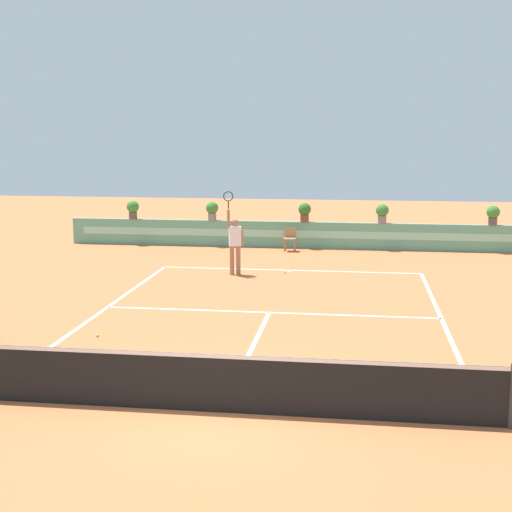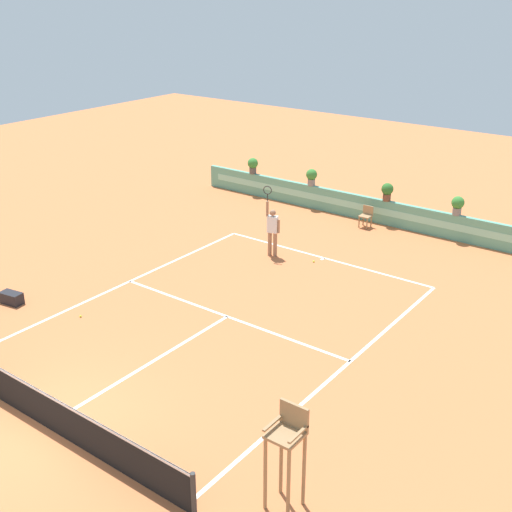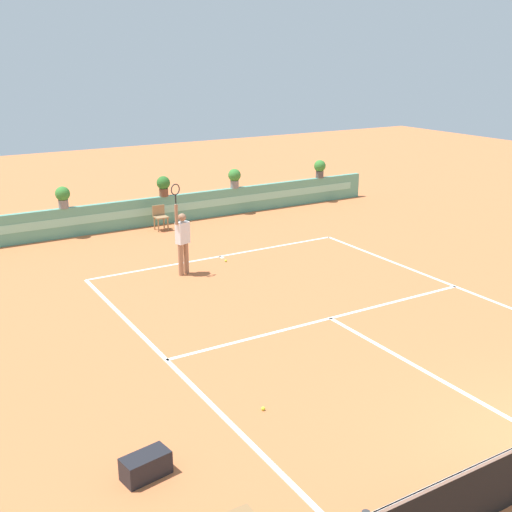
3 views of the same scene
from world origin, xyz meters
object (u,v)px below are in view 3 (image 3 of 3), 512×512
(gear_bag, at_px, (146,466))
(tennis_ball_mid_court, at_px, (226,261))
(potted_plant_right, at_px, (234,177))
(tennis_ball_near_baseline, at_px, (263,409))
(potted_plant_far_right, at_px, (320,168))
(ball_kid_chair, at_px, (160,216))
(potted_plant_centre, at_px, (163,185))
(tennis_player, at_px, (183,238))
(potted_plant_left, at_px, (63,196))

(gear_bag, relative_size, tennis_ball_mid_court, 10.29)
(potted_plant_right, bearing_deg, gear_bag, -123.72)
(tennis_ball_near_baseline, bearing_deg, potted_plant_far_right, 50.39)
(ball_kid_chair, relative_size, potted_plant_centre, 1.17)
(ball_kid_chair, distance_m, gear_bag, 13.67)
(potted_plant_right, relative_size, potted_plant_centre, 1.00)
(potted_plant_right, relative_size, potted_plant_far_right, 1.00)
(gear_bag, relative_size, tennis_player, 0.27)
(potted_plant_right, bearing_deg, potted_plant_centre, 180.00)
(ball_kid_chair, bearing_deg, tennis_player, -105.23)
(ball_kid_chair, bearing_deg, potted_plant_right, 12.28)
(potted_plant_left, relative_size, potted_plant_centre, 1.00)
(potted_plant_far_right, bearing_deg, potted_plant_right, 180.00)
(potted_plant_far_right, bearing_deg, ball_kid_chair, -174.31)
(tennis_ball_mid_court, distance_m, potted_plant_far_right, 8.81)
(tennis_player, xyz_separation_m, potted_plant_centre, (1.75, 5.42, 0.36))
(potted_plant_centre, bearing_deg, gear_bag, -114.21)
(tennis_ball_near_baseline, xyz_separation_m, tennis_ball_mid_court, (3.33, 7.54, 0.00))
(potted_plant_left, bearing_deg, ball_kid_chair, -13.39)
(tennis_ball_mid_court, distance_m, potted_plant_right, 6.09)
(tennis_ball_near_baseline, xyz_separation_m, potted_plant_right, (6.44, 12.59, 1.38))
(tennis_ball_mid_court, bearing_deg, gear_bag, -124.95)
(gear_bag, xyz_separation_m, tennis_ball_near_baseline, (2.40, 0.66, -0.15))
(gear_bag, bearing_deg, ball_kid_chair, 66.35)
(gear_bag, bearing_deg, tennis_ball_mid_court, 55.05)
(tennis_player, distance_m, potted_plant_left, 5.72)
(ball_kid_chair, distance_m, potted_plant_centre, 1.28)
(gear_bag, distance_m, potted_plant_left, 13.53)
(ball_kid_chair, height_order, potted_plant_right, potted_plant_right)
(potted_plant_left, bearing_deg, tennis_ball_near_baseline, -90.04)
(potted_plant_left, height_order, potted_plant_far_right, same)
(ball_kid_chair, height_order, potted_plant_far_right, potted_plant_far_right)
(tennis_player, height_order, tennis_ball_near_baseline, tennis_player)
(tennis_player, bearing_deg, ball_kid_chair, 74.77)
(tennis_player, height_order, potted_plant_far_right, tennis_player)
(tennis_ball_mid_court, xyz_separation_m, potted_plant_centre, (0.23, 5.05, 1.38))
(ball_kid_chair, bearing_deg, gear_bag, -113.65)
(tennis_ball_near_baseline, height_order, potted_plant_far_right, potted_plant_far_right)
(potted_plant_left, height_order, potted_plant_centre, same)
(tennis_player, distance_m, potted_plant_centre, 5.71)
(potted_plant_centre, bearing_deg, potted_plant_far_right, 0.00)
(tennis_ball_mid_court, height_order, potted_plant_centre, potted_plant_centre)
(tennis_ball_mid_court, distance_m, potted_plant_left, 6.20)
(tennis_ball_near_baseline, xyz_separation_m, potted_plant_centre, (3.56, 12.59, 1.38))
(tennis_player, xyz_separation_m, potted_plant_far_right, (8.62, 5.42, 0.36))
(gear_bag, bearing_deg, tennis_ball_near_baseline, 15.35)
(tennis_ball_near_baseline, bearing_deg, tennis_player, 75.86)
(potted_plant_left, relative_size, potted_plant_right, 1.00)
(potted_plant_left, bearing_deg, gear_bag, -100.30)
(potted_plant_centre, bearing_deg, potted_plant_left, 180.00)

